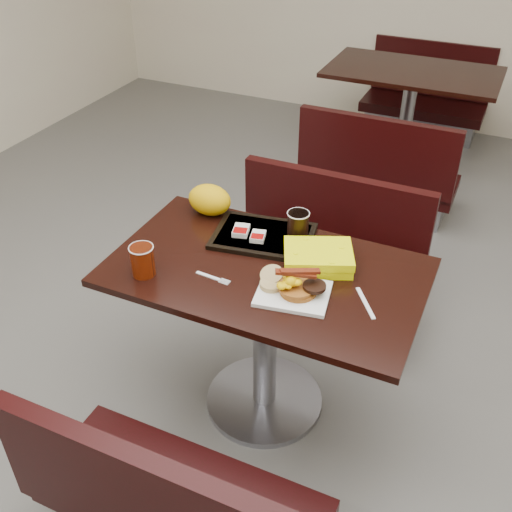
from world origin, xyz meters
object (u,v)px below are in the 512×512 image
at_px(bench_near_s, 180,477).
at_px(pancake_stack, 298,289).
at_px(table_near, 265,341).
at_px(bench_far_n, 425,92).
at_px(knife, 365,303).
at_px(tray, 263,236).
at_px(hashbrown_sleeve_left, 241,230).
at_px(coffee_cup_near, 143,261).
at_px(coffee_cup_far, 298,226).
at_px(clamshell, 318,258).
at_px(bench_far_s, 381,160).
at_px(paper_bag, 210,200).
at_px(table_far, 406,120).
at_px(fork, 208,276).
at_px(hashbrown_sleeve_right, 258,236).
at_px(bench_near_n, 320,256).
at_px(platter, 293,294).

xyz_separation_m(bench_near_s, pancake_stack, (0.17, 0.60, 0.42)).
distance_m(table_near, bench_far_n, 3.30).
bearing_deg(table_near, knife, -6.00).
distance_m(tray, hashbrown_sleeve_left, 0.09).
relative_size(coffee_cup_near, coffee_cup_far, 1.04).
distance_m(table_near, bench_near_s, 0.70).
bearing_deg(knife, coffee_cup_near, -112.55).
relative_size(table_near, pancake_stack, 8.95).
bearing_deg(pancake_stack, clamshell, 89.43).
bearing_deg(coffee_cup_far, table_near, -100.36).
bearing_deg(bench_far_s, table_near, -90.00).
bearing_deg(bench_near_s, bench_far_n, 90.00).
height_order(bench_far_n, knife, knife).
xyz_separation_m(knife, clamshell, (-0.23, 0.15, 0.03)).
xyz_separation_m(table_near, paper_bag, (-0.39, 0.28, 0.44)).
bearing_deg(bench_far_n, table_far, -90.00).
height_order(fork, hashbrown_sleeve_right, hashbrown_sleeve_right).
relative_size(knife, hashbrown_sleeve_right, 2.30).
xyz_separation_m(coffee_cup_far, paper_bag, (-0.43, 0.05, -0.01)).
bearing_deg(pancake_stack, bench_near_s, -105.75).
height_order(bench_near_n, coffee_cup_near, coffee_cup_near).
bearing_deg(knife, bench_far_n, 152.05).
height_order(table_near, platter, platter).
height_order(bench_far_s, coffee_cup_far, coffee_cup_far).
bearing_deg(table_far, table_near, -90.00).
bearing_deg(fork, hashbrown_sleeve_left, 95.30).
bearing_deg(hashbrown_sleeve_right, knife, -34.97).
bearing_deg(hashbrown_sleeve_right, paper_bag, 142.68).
relative_size(bench_near_n, fork, 6.97).
relative_size(bench_near_n, paper_bag, 5.20).
distance_m(pancake_stack, knife, 0.24).
bearing_deg(bench_far_s, fork, -95.00).
bearing_deg(coffee_cup_far, table_far, 90.99).
relative_size(coffee_cup_near, hashbrown_sleeve_right, 1.60).
distance_m(table_far, bench_far_s, 0.70).
relative_size(bench_near_s, paper_bag, 5.20).
bearing_deg(bench_far_n, bench_near_s, -90.00).
height_order(bench_far_s, platter, platter).
bearing_deg(table_far, hashbrown_sleeve_right, -92.40).
bearing_deg(platter, bench_near_n, 91.16).
distance_m(pancake_stack, coffee_cup_near, 0.59).
relative_size(pancake_stack, knife, 0.76).
height_order(pancake_stack, coffee_cup_far, coffee_cup_far).
distance_m(tray, hashbrown_sleeve_right, 0.04).
distance_m(knife, hashbrown_sleeve_right, 0.54).
distance_m(bench_near_n, coffee_cup_far, 0.67).
xyz_separation_m(hashbrown_sleeve_left, paper_bag, (-0.20, 0.11, 0.04)).
bearing_deg(fork, paper_bag, 121.34).
height_order(bench_near_s, pancake_stack, pancake_stack).
xyz_separation_m(fork, tray, (0.08, 0.33, 0.01)).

